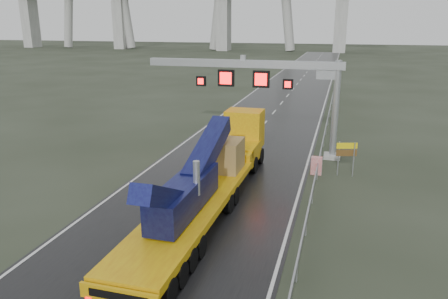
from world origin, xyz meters
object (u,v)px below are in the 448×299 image
(exit_sign_pair, at_px, (346,152))
(striped_barrier, at_px, (316,166))
(heavy_haul_truck, at_px, (216,167))
(sign_gantry, at_px, (271,81))

(exit_sign_pair, bearing_deg, striped_barrier, 169.37)
(heavy_haul_truck, distance_m, exit_sign_pair, 9.13)
(heavy_haul_truck, distance_m, striped_barrier, 7.71)
(sign_gantry, distance_m, heavy_haul_truck, 10.27)
(exit_sign_pair, bearing_deg, heavy_haul_truck, -158.36)
(sign_gantry, xyz_separation_m, heavy_haul_truck, (-1.46, -9.41, -3.84))
(exit_sign_pair, relative_size, striped_barrier, 1.91)
(sign_gantry, bearing_deg, exit_sign_pair, -33.54)
(striped_barrier, bearing_deg, heavy_haul_truck, -133.80)
(sign_gantry, height_order, striped_barrier, sign_gantry)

